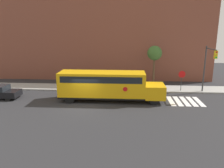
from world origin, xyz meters
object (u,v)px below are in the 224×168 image
stop_sign (182,78)px  tree_near_sidewalk (155,54)px  school_bus (106,84)px  traffic_light (208,63)px

stop_sign → tree_near_sidewalk: (-2.84, 3.15, 2.43)m
school_bus → stop_sign: school_bus is taller
school_bus → traffic_light: bearing=14.6°
traffic_light → stop_sign: bearing=158.2°
stop_sign → traffic_light: (2.45, -0.98, 1.86)m
stop_sign → tree_near_sidewalk: bearing=132.1°
stop_sign → tree_near_sidewalk: size_ratio=0.49×
traffic_light → school_bus: bearing=-165.4°
school_bus → traffic_light: size_ratio=1.96×
school_bus → tree_near_sidewalk: size_ratio=2.05×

